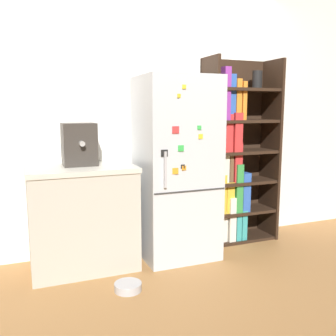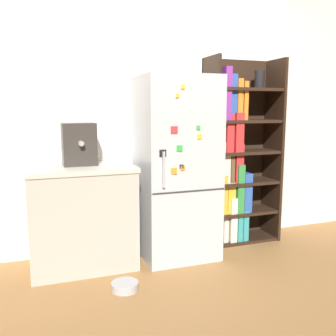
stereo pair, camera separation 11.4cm
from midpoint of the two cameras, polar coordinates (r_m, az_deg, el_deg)
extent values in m
plane|color=#A87542|center=(3.56, 1.09, -13.60)|extent=(16.00, 16.00, 0.00)
cube|color=white|center=(3.73, -1.72, 7.93)|extent=(8.00, 0.05, 2.60)
cube|color=silver|center=(3.45, 0.27, 0.02)|extent=(0.68, 0.64, 1.66)
cube|color=#333333|center=(3.19, 2.43, -3.54)|extent=(0.66, 0.01, 0.01)
cube|color=#B2B2B7|center=(3.06, -1.49, -0.27)|extent=(0.02, 0.02, 0.30)
cube|color=yellow|center=(3.10, 1.40, 12.29)|extent=(0.03, 0.01, 0.03)
cube|color=orange|center=(3.10, 0.07, -0.47)|extent=(0.05, 0.02, 0.05)
cube|color=yellow|center=(3.16, 3.97, 4.82)|extent=(0.04, 0.01, 0.04)
cube|color=orange|center=(3.13, 1.42, 0.00)|extent=(0.04, 0.01, 0.04)
cube|color=black|center=(3.05, -1.63, 2.26)|extent=(0.06, 0.01, 0.06)
cube|color=green|center=(3.15, 3.75, 6.17)|extent=(0.03, 0.01, 0.03)
cube|color=green|center=(3.09, 0.92, 3.02)|extent=(0.05, 0.01, 0.05)
cube|color=red|center=(3.07, 0.10, 5.83)|extent=(0.06, 0.01, 0.06)
cube|color=yellow|center=(3.07, 0.61, 10.96)|extent=(0.03, 0.01, 0.03)
cube|color=black|center=(3.12, 1.23, 0.23)|extent=(0.03, 0.01, 0.03)
cube|color=black|center=(3.73, 5.36, 2.27)|extent=(0.03, 0.37, 1.87)
cube|color=black|center=(4.12, 14.48, 2.63)|extent=(0.03, 0.37, 1.87)
cube|color=black|center=(4.05, 8.89, 2.72)|extent=(0.76, 0.03, 1.87)
cube|color=black|center=(4.11, 9.79, -10.37)|extent=(0.70, 0.34, 0.03)
cube|color=black|center=(4.03, 9.90, -6.38)|extent=(0.70, 0.34, 0.03)
cube|color=black|center=(3.96, 10.02, -2.02)|extent=(0.70, 0.34, 0.03)
cube|color=black|center=(3.91, 10.14, 2.47)|extent=(0.70, 0.34, 0.03)
cube|color=black|center=(3.89, 10.27, 7.03)|extent=(0.70, 0.34, 0.03)
cube|color=black|center=(3.89, 10.39, 11.61)|extent=(0.70, 0.34, 0.03)
cube|color=gold|center=(3.91, 6.07, -8.02)|extent=(0.09, 0.24, 0.40)
cube|color=silver|center=(3.96, 7.02, -8.44)|extent=(0.05, 0.25, 0.32)
cube|color=silver|center=(3.96, 8.04, -7.38)|extent=(0.07, 0.29, 0.45)
cube|color=teal|center=(3.99, 9.02, -7.16)|extent=(0.06, 0.27, 0.47)
cube|color=teal|center=(4.05, 9.73, -8.10)|extent=(0.06, 0.29, 0.31)
cube|color=gold|center=(3.81, 5.88, -3.15)|extent=(0.04, 0.26, 0.49)
cube|color=gold|center=(3.85, 6.78, -3.75)|extent=(0.07, 0.24, 0.40)
cube|color=gold|center=(3.89, 7.83, -4.22)|extent=(0.08, 0.24, 0.32)
cube|color=#338C3F|center=(3.92, 9.02, -2.82)|extent=(0.07, 0.29, 0.50)
cube|color=#2D59B2|center=(3.98, 9.99, -3.35)|extent=(0.09, 0.30, 0.40)
cube|color=teal|center=(3.77, 6.04, 0.22)|extent=(0.06, 0.26, 0.32)
cube|color=silver|center=(3.81, 7.07, 0.99)|extent=(0.08, 0.25, 0.41)
cube|color=brown|center=(3.84, 7.99, 0.88)|extent=(0.04, 0.24, 0.39)
cube|color=red|center=(3.88, 8.94, 0.95)|extent=(0.08, 0.26, 0.39)
cube|color=gold|center=(3.73, 6.31, 6.20)|extent=(0.07, 0.24, 0.48)
cube|color=red|center=(3.79, 7.41, 5.37)|extent=(0.08, 0.30, 0.37)
cube|color=red|center=(3.83, 8.68, 5.48)|extent=(0.09, 0.32, 0.38)
cube|color=teal|center=(3.72, 6.23, 10.11)|extent=(0.05, 0.32, 0.37)
cube|color=purple|center=(3.76, 7.12, 11.11)|extent=(0.07, 0.29, 0.50)
cube|color=#2D59B2|center=(3.81, 8.04, 10.58)|extent=(0.06, 0.27, 0.44)
cube|color=orange|center=(3.83, 8.96, 10.23)|extent=(0.06, 0.26, 0.40)
cube|color=orange|center=(3.86, 9.79, 10.03)|extent=(0.04, 0.26, 0.37)
cylinder|color=black|center=(4.00, 12.62, 12.98)|extent=(0.10, 0.10, 0.18)
cube|color=#BCB7A8|center=(3.35, -13.88, -7.63)|extent=(0.88, 0.59, 0.85)
cube|color=beige|center=(3.25, -14.16, -0.10)|extent=(0.90, 0.61, 0.04)
cube|color=#38332D|center=(3.28, -14.35, 3.50)|extent=(0.28, 0.23, 0.36)
cylinder|color=#A5A39E|center=(3.14, -14.01, 3.62)|extent=(0.04, 0.06, 0.04)
cylinder|color=#B7B7BC|center=(3.00, -7.26, -17.52)|extent=(0.21, 0.21, 0.06)
torus|color=#B7B7BC|center=(2.99, -7.27, -17.09)|extent=(0.21, 0.21, 0.01)
camera|label=1|loc=(0.06, -90.95, -0.15)|focal=40.00mm
camera|label=2|loc=(0.06, 89.05, 0.15)|focal=40.00mm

